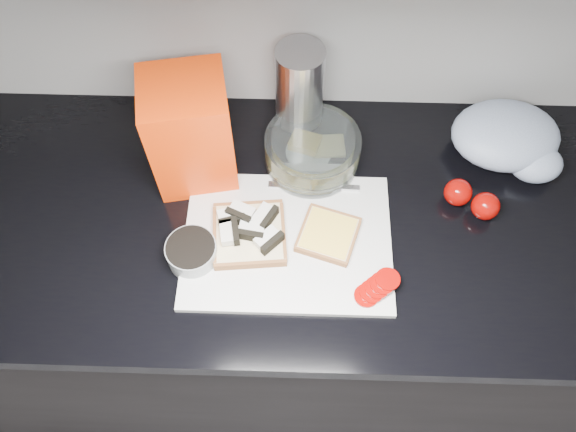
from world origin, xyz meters
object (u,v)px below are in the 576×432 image
Objects in this scene: glass_bowl at (312,152)px; bread_bag at (191,132)px; cutting_board at (288,241)px; steel_canister at (299,95)px.

bread_bag is (-0.24, -0.02, 0.08)m from glass_bowl.
glass_bowl is (0.05, 0.19, 0.03)m from cutting_board.
glass_bowl is 0.12m from steel_canister.
bread_bag is at bearing -174.64° from glass_bowl.
cutting_board is 2.04× the size of glass_bowl.
steel_canister is (-0.03, 0.09, 0.08)m from glass_bowl.
cutting_board is 1.74× the size of steel_canister.
bread_bag is at bearing -152.58° from steel_canister.
glass_bowl reaches higher than cutting_board.
glass_bowl is 0.25m from bread_bag.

